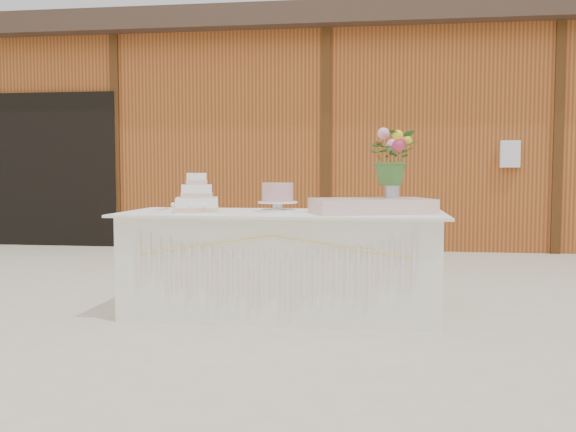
% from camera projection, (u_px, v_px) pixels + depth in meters
% --- Properties ---
extents(ground, '(80.00, 80.00, 0.00)m').
position_uv_depth(ground, '(282.00, 314.00, 4.85)').
color(ground, beige).
rests_on(ground, ground).
extents(barn, '(12.60, 4.60, 3.30)m').
position_uv_depth(barn, '(335.00, 135.00, 10.65)').
color(barn, '#A65122').
rests_on(barn, ground).
extents(cake_table, '(2.40, 1.00, 0.77)m').
position_uv_depth(cake_table, '(282.00, 263.00, 4.82)').
color(cake_table, white).
rests_on(cake_table, ground).
extents(wedding_cake, '(0.40, 0.40, 0.29)m').
position_uv_depth(wedding_cake, '(197.00, 198.00, 4.86)').
color(wedding_cake, white).
rests_on(wedding_cake, cake_table).
extents(pink_cake_stand, '(0.30, 0.30, 0.22)m').
position_uv_depth(pink_cake_stand, '(278.00, 196.00, 4.85)').
color(pink_cake_stand, white).
rests_on(pink_cake_stand, cake_table).
extents(satin_runner, '(0.96, 0.73, 0.11)m').
position_uv_depth(satin_runner, '(371.00, 206.00, 4.67)').
color(satin_runner, beige).
rests_on(satin_runner, cake_table).
extents(flower_vase, '(0.11, 0.11, 0.14)m').
position_uv_depth(flower_vase, '(392.00, 188.00, 4.71)').
color(flower_vase, '#BABABF').
rests_on(flower_vase, satin_runner).
extents(bouquet, '(0.37, 0.32, 0.40)m').
position_uv_depth(bouquet, '(393.00, 151.00, 4.69)').
color(bouquet, '#396829').
rests_on(bouquet, flower_vase).
extents(loose_flowers, '(0.15, 0.31, 0.02)m').
position_uv_depth(loose_flowers, '(160.00, 209.00, 5.02)').
color(loose_flowers, pink).
rests_on(loose_flowers, cake_table).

